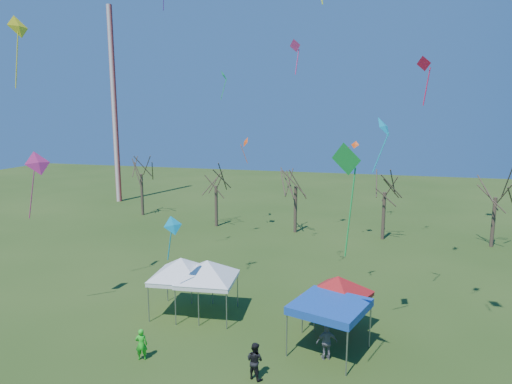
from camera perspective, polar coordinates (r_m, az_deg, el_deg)
ground at (r=23.13m, az=-0.44°, el=-20.82°), size 140.00×140.00×0.00m
radio_mast at (r=62.71m, az=-17.29°, el=10.19°), size 0.70×0.70×25.00m
tree_0 at (r=53.64m, az=-14.24°, el=3.99°), size 3.83×3.83×8.44m
tree_1 at (r=47.03m, az=-5.06°, el=2.59°), size 3.42×3.42×7.54m
tree_2 at (r=44.53m, az=5.03°, el=2.82°), size 3.71×3.71×8.18m
tree_3 at (r=43.56m, az=15.89°, el=2.03°), size 3.59×3.59×7.91m
tree_4 at (r=44.65m, az=27.93°, el=1.40°), size 3.58×3.58×7.89m
tent_white_west at (r=27.37m, az=-9.37°, el=-8.59°), size 4.45×4.45×3.94m
tent_white_mid at (r=26.80m, az=-6.12°, el=-8.95°), size 4.43×4.43×3.92m
tent_red at (r=25.32m, az=10.23°, el=-10.76°), size 3.83×3.83×3.64m
tent_blue at (r=23.40m, az=9.22°, el=-13.96°), size 4.18×4.18×2.61m
person_green at (r=23.84m, az=-14.14°, el=-17.97°), size 0.66×0.54×1.58m
person_dark at (r=21.78m, az=-0.15°, el=-20.33°), size 1.01×0.90×1.71m
person_grey at (r=23.42m, az=8.83°, el=-18.05°), size 1.12×0.79×1.76m
kite_13 at (r=44.16m, az=-1.35°, el=6.23°), size 1.03×1.12×2.62m
kite_2 at (r=44.59m, az=-4.01°, el=14.31°), size 0.75×1.19×2.80m
kite_14 at (r=28.13m, az=-25.61°, el=3.23°), size 1.30×1.62×3.82m
kite_17 at (r=26.59m, az=20.29°, el=14.70°), size 0.91×0.79×2.61m
kite_27 at (r=22.36m, az=15.74°, el=7.82°), size 1.00×1.25×2.66m
kite_8 at (r=29.72m, az=-27.58°, el=17.80°), size 0.79×1.42×3.98m
kite_22 at (r=41.21m, az=12.22°, el=5.66°), size 0.97×0.88×2.64m
kite_1 at (r=24.24m, az=-10.33°, el=-4.20°), size 1.06×1.16×2.40m
kite_18 at (r=28.56m, az=4.95°, el=17.69°), size 0.88×0.69×2.08m
kite_5 at (r=17.79m, az=11.30°, el=3.93°), size 1.42×1.13×4.44m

